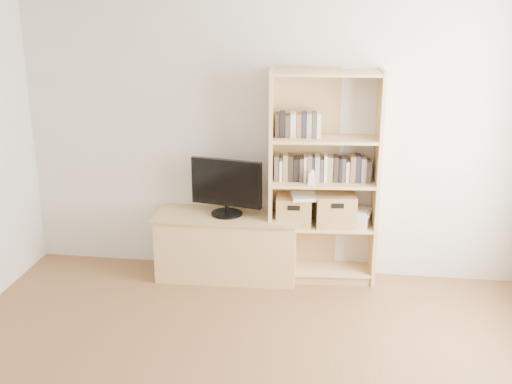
% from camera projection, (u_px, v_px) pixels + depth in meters
% --- Properties ---
extents(back_wall, '(4.50, 0.02, 2.60)m').
position_uv_depth(back_wall, '(269.00, 134.00, 5.73)').
color(back_wall, beige).
rests_on(back_wall, floor).
extents(tv_stand, '(1.27, 0.52, 0.58)m').
position_uv_depth(tv_stand, '(227.00, 247.00, 5.87)').
color(tv_stand, tan).
rests_on(tv_stand, floor).
extents(bookshelf, '(0.98, 0.42, 1.91)m').
position_uv_depth(bookshelf, '(323.00, 179.00, 5.61)').
color(bookshelf, tan).
rests_on(bookshelf, floor).
extents(television, '(0.65, 0.18, 0.51)m').
position_uv_depth(television, '(226.00, 187.00, 5.69)').
color(television, black).
rests_on(television, tv_stand).
extents(books_row_mid, '(0.90, 0.22, 0.24)m').
position_uv_depth(books_row_mid, '(324.00, 167.00, 5.60)').
color(books_row_mid, '#453E3B').
rests_on(books_row_mid, bookshelf).
extents(books_row_upper, '(0.39, 0.16, 0.20)m').
position_uv_depth(books_row_upper, '(300.00, 125.00, 5.50)').
color(books_row_upper, '#453E3B').
rests_on(books_row_upper, bookshelf).
extents(baby_monitor, '(0.06, 0.04, 0.11)m').
position_uv_depth(baby_monitor, '(312.00, 179.00, 5.51)').
color(baby_monitor, white).
rests_on(baby_monitor, bookshelf).
extents(basket_left, '(0.33, 0.28, 0.25)m').
position_uv_depth(basket_left, '(294.00, 210.00, 5.71)').
color(basket_left, olive).
rests_on(basket_left, bookshelf).
extents(basket_right, '(0.38, 0.33, 0.29)m').
position_uv_depth(basket_right, '(335.00, 209.00, 5.69)').
color(basket_right, olive).
rests_on(basket_right, bookshelf).
extents(laptop, '(0.41, 0.32, 0.03)m').
position_uv_depth(laptop, '(312.00, 196.00, 5.65)').
color(laptop, white).
rests_on(laptop, basket_left).
extents(magazine_stack, '(0.24, 0.30, 0.12)m').
position_uv_depth(magazine_stack, '(359.00, 219.00, 5.70)').
color(magazine_stack, beige).
rests_on(magazine_stack, bookshelf).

